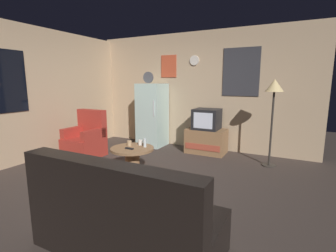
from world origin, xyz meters
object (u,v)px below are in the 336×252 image
fridge (152,115)px  couch (125,220)px  crt_tv (207,119)px  standing_lamp (274,92)px  wine_glass (145,143)px  coffee_table (133,161)px  mug_ceramic_tan (129,143)px  tv_stand (206,141)px  armchair (86,140)px  remote_control (129,148)px  mug_ceramic_white (140,142)px

fridge → couch: size_ratio=1.04×
crt_tv → standing_lamp: 1.49m
wine_glass → couch: couch is taller
coffee_table → wine_glass: bearing=38.4°
mug_ceramic_tan → tv_stand: bearing=65.0°
coffee_table → armchair: (-1.47, 0.42, 0.11)m
remote_control → couch: bearing=-53.1°
remote_control → couch: (1.06, -1.54, -0.16)m
crt_tv → remote_control: bearing=-109.7°
tv_stand → coffee_table: (-0.69, -1.80, -0.03)m
standing_lamp → armchair: standing_lamp is taller
wine_glass → mug_ceramic_white: 0.17m
mug_ceramic_white → remote_control: 0.31m
crt_tv → mug_ceramic_white: bearing=-112.9°
coffee_table → couch: 1.96m
fridge → remote_control: bearing=-69.9°
coffee_table → couch: couch is taller
crt_tv → couch: bearing=-83.7°
coffee_table → armchair: armchair is taller
wine_glass → coffee_table: bearing=-141.6°
standing_lamp → wine_glass: size_ratio=10.60×
tv_stand → couch: couch is taller
crt_tv → remote_control: 2.03m
crt_tv → mug_ceramic_tan: 1.91m
coffee_table → remote_control: 0.26m
wine_glass → armchair: size_ratio=0.16×
couch → tv_stand: bearing=96.3°
fridge → armchair: bearing=-119.0°
armchair → couch: armchair is taller
standing_lamp → couch: 3.43m
tv_stand → coffee_table: size_ratio=1.17×
tv_stand → standing_lamp: standing_lamp is taller
wine_glass → standing_lamp: bearing=36.5°
fridge → coffee_table: size_ratio=2.46×
standing_lamp → armchair: 3.79m
crt_tv → armchair: 2.60m
tv_stand → armchair: size_ratio=0.87×
coffee_table → crt_tv: bearing=69.1°
armchair → tv_stand: bearing=32.6°
standing_lamp → mug_ceramic_tan: 2.69m
crt_tv → standing_lamp: bearing=-12.9°
mug_ceramic_tan → couch: (1.18, -1.72, -0.19)m
tv_stand → mug_ceramic_tan: (-0.80, -1.72, 0.24)m
tv_stand → mug_ceramic_white: mug_ceramic_white is taller
wine_glass → remote_control: (-0.16, -0.23, -0.06)m
crt_tv → wine_glass: size_ratio=3.60×
remote_control → wine_glass: bearing=57.6°
armchair → couch: size_ratio=0.56×
standing_lamp → couch: size_ratio=0.94×
wine_glass → remote_control: bearing=-124.8°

